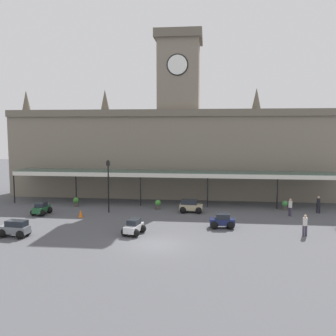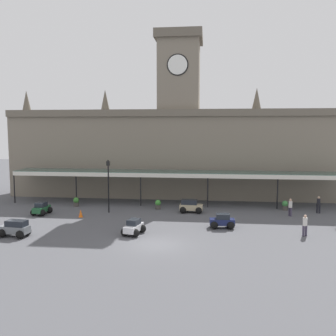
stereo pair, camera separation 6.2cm
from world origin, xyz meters
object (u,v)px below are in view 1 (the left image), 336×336
pedestrian_beside_cars (305,224)px  planter_by_canopy (76,202)px  pedestrian_crossing_forecourt (318,204)px  car_grey_estate (15,229)px  car_navy_sedan (222,222)px  car_beige_estate (191,207)px  car_green_sedan (41,209)px  planter_near_kerb (158,204)px  traffic_cone (81,213)px  car_white_sedan (134,228)px  pedestrian_near_entrance (290,207)px  victorian_lamppost (108,180)px  planter_forecourt_centre (285,205)px

pedestrian_beside_cars → planter_by_canopy: 23.10m
pedestrian_crossing_forecourt → car_grey_estate: bearing=-157.0°
car_navy_sedan → pedestrian_crossing_forecourt: bearing=34.2°
car_beige_estate → planter_by_canopy: size_ratio=2.39×
car_green_sedan → planter_near_kerb: 11.42m
car_grey_estate → planter_by_canopy: bearing=86.5°
traffic_cone → car_green_sedan: bearing=170.8°
traffic_cone → planter_by_canopy: size_ratio=0.76×
planter_near_kerb → car_white_sedan: bearing=-93.8°
traffic_cone → planter_by_canopy: bearing=114.8°
pedestrian_near_entrance → victorian_lamppost: bearing=-178.7°
car_navy_sedan → planter_by_canopy: bearing=155.2°
car_beige_estate → victorian_lamppost: victorian_lamppost is taller
car_beige_estate → car_navy_sedan: bearing=-62.0°
car_white_sedan → traffic_cone: (-6.07, 5.01, -0.14)m
car_navy_sedan → car_beige_estate: size_ratio=0.91×
pedestrian_beside_cars → planter_forecourt_centre: 9.27m
car_navy_sedan → planter_by_canopy: car_navy_sedan is taller
car_grey_estate → victorian_lamppost: size_ratio=0.45×
pedestrian_beside_cars → victorian_lamppost: victorian_lamppost is taller
car_beige_estate → pedestrian_beside_cars: (9.11, -7.10, 0.34)m
car_grey_estate → pedestrian_beside_cars: size_ratio=1.40×
pedestrian_near_entrance → planter_forecourt_centre: bearing=89.3°
traffic_cone → car_beige_estate: bearing=17.0°
car_grey_estate → planter_forecourt_centre: 25.35m
car_white_sedan → victorian_lamppost: victorian_lamppost is taller
car_beige_estate → traffic_cone: 10.59m
car_grey_estate → car_beige_estate: same height
car_grey_estate → car_green_sedan: 7.39m
car_grey_estate → car_navy_sedan: size_ratio=1.12×
car_green_sedan → victorian_lamppost: 6.97m
traffic_cone → planter_forecourt_centre: bearing=15.0°
planter_near_kerb → pedestrian_near_entrance: bearing=-7.4°
car_white_sedan → pedestrian_beside_cars: bearing=4.3°
pedestrian_near_entrance → planter_near_kerb: 12.97m
planter_by_canopy → pedestrian_crossing_forecourt: bearing=-1.2°
car_navy_sedan → pedestrian_near_entrance: (6.53, 4.96, 0.41)m
planter_forecourt_centre → car_white_sedan: bearing=-142.8°
traffic_cone → planter_forecourt_centre: 20.26m
car_grey_estate → car_white_sedan: 9.05m
car_navy_sedan → victorian_lamppost: (-10.92, 4.55, 2.72)m
car_white_sedan → traffic_cone: car_white_sedan is taller
car_grey_estate → planter_near_kerb: (9.53, 10.90, -0.07)m
car_grey_estate → pedestrian_beside_cars: pedestrian_beside_cars is taller
car_white_sedan → car_navy_sedan: bearing=21.0°
car_beige_estate → planter_by_canopy: bearing=172.7°
car_white_sedan → planter_forecourt_centre: car_white_sedan is taller
pedestrian_crossing_forecourt → victorian_lamppost: size_ratio=0.32×
car_green_sedan → pedestrian_crossing_forecourt: size_ratio=1.26×
pedestrian_near_entrance → traffic_cone: bearing=-172.3°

